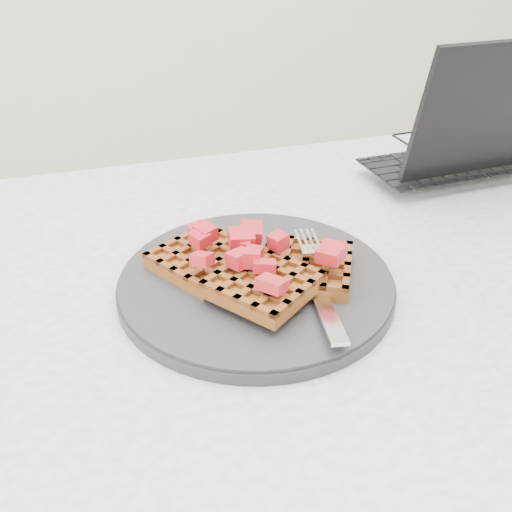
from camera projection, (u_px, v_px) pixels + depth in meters
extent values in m
cube|color=silver|center=(343.00, 299.00, 0.60)|extent=(1.20, 0.80, 0.03)
cube|color=silver|center=(495.00, 304.00, 1.22)|extent=(0.06, 0.06, 0.72)
cylinder|color=#252527|center=(256.00, 282.00, 0.59)|extent=(0.28, 0.28, 0.02)
imported|color=black|center=(447.00, 156.00, 0.87)|extent=(0.31, 0.21, 0.02)
cube|color=black|center=(508.00, 108.00, 0.74)|extent=(0.28, 0.06, 0.18)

